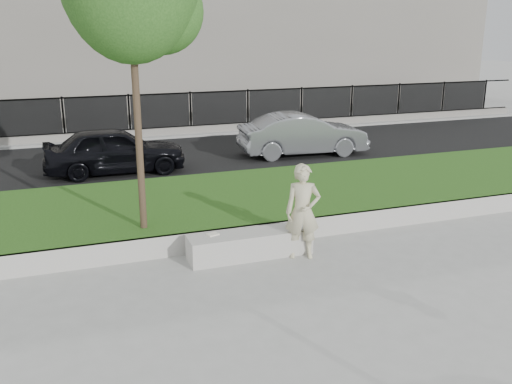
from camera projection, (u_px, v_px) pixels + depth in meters
name	position (u px, v px, depth m)	size (l,w,h in m)	color
ground	(268.00, 268.00, 9.58)	(90.00, 90.00, 0.00)	gray
grass_bank	(218.00, 205.00, 12.23)	(34.00, 4.00, 0.40)	#17380E
grass_kerb	(247.00, 236.00, 10.46)	(34.00, 0.08, 0.40)	#ABA8A0
street	(167.00, 159.00, 17.25)	(34.00, 7.00, 0.04)	black
far_pavement	(143.00, 132.00, 21.30)	(34.00, 3.00, 0.12)	gray
iron_fence	(147.00, 124.00, 20.26)	(32.00, 0.30, 1.50)	slate
building_facade	(113.00, 0.00, 26.21)	(34.00, 10.00, 10.00)	slate
stone_bench	(250.00, 244.00, 10.00)	(2.19, 0.55, 0.45)	#ABA8A0
man	(303.00, 212.00, 9.81)	(0.61, 0.40, 1.67)	#C3BC96
book	(213.00, 234.00, 9.81)	(0.20, 0.14, 0.02)	white
car_dark	(115.00, 150.00, 15.37)	(1.50, 3.73, 1.27)	black
car_silver	(303.00, 134.00, 17.53)	(1.37, 3.91, 1.29)	gray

